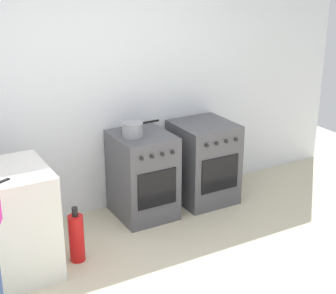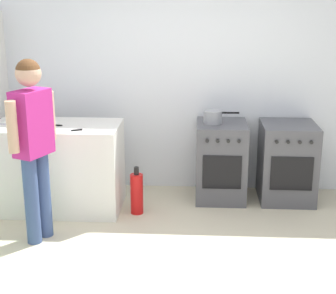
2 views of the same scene
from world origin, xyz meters
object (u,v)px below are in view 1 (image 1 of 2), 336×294
object	(u,v)px
oven_left	(143,175)
fire_extinguisher	(77,238)
oven_right	(203,162)
pot	(133,129)

from	to	relation	value
oven_left	fire_extinguisher	world-z (taller)	oven_left
oven_right	pot	bearing A→B (deg)	-179.33
fire_extinguisher	oven_left	bearing A→B (deg)	28.78
oven_right	fire_extinguisher	size ratio (longest dim) A/B	1.70
oven_left	oven_right	xyz separation A→B (m)	(0.71, 0.00, 0.00)
oven_right	oven_left	bearing A→B (deg)	-180.00
oven_left	oven_right	world-z (taller)	same
fire_extinguisher	pot	bearing A→B (deg)	31.27
oven_right	fire_extinguisher	distance (m)	1.67
pot	fire_extinguisher	xyz separation A→B (m)	(-0.77, -0.47, -0.70)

